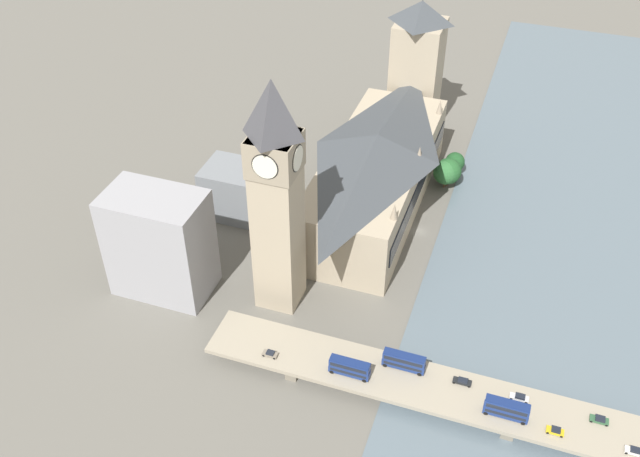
{
  "coord_description": "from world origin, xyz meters",
  "views": [
    {
      "loc": [
        -27.91,
        178.08,
        143.81
      ],
      "look_at": [
        22.88,
        31.65,
        19.17
      ],
      "focal_mm": 40.0,
      "sensor_mm": 36.0,
      "label": 1
    }
  ],
  "objects_px": {
    "victoria_tower": "(417,68)",
    "car_northbound_mid": "(462,381)",
    "parliament_hall": "(376,172)",
    "car_northbound_tail": "(520,397)",
    "car_southbound_lead": "(634,451)",
    "car_northbound_lead": "(555,431)",
    "double_decker_bus_lead": "(507,409)",
    "clock_tower": "(276,193)",
    "road_bridge": "(512,410)",
    "car_southbound_tail": "(599,420)",
    "double_decker_bus_mid": "(404,361)",
    "double_decker_bus_rear": "(350,367)",
    "car_southbound_mid": "(270,354)"
  },
  "relations": [
    {
      "from": "double_decker_bus_mid",
      "to": "car_southbound_tail",
      "type": "xyz_separation_m",
      "value": [
        -47.05,
        0.6,
        -2.04
      ]
    },
    {
      "from": "car_southbound_tail",
      "to": "victoria_tower",
      "type": "bearing_deg",
      "value": -58.95
    },
    {
      "from": "victoria_tower",
      "to": "car_northbound_mid",
      "type": "relative_size",
      "value": 12.06
    },
    {
      "from": "double_decker_bus_rear",
      "to": "car_southbound_tail",
      "type": "height_order",
      "value": "double_decker_bus_rear"
    },
    {
      "from": "parliament_hall",
      "to": "victoria_tower",
      "type": "bearing_deg",
      "value": -89.94
    },
    {
      "from": "clock_tower",
      "to": "double_decker_bus_lead",
      "type": "relative_size",
      "value": 6.6
    },
    {
      "from": "double_decker_bus_mid",
      "to": "car_northbound_mid",
      "type": "bearing_deg",
      "value": -179.43
    },
    {
      "from": "double_decker_bus_mid",
      "to": "car_northbound_tail",
      "type": "distance_m",
      "value": 28.74
    },
    {
      "from": "car_northbound_tail",
      "to": "car_southbound_lead",
      "type": "distance_m",
      "value": 26.89
    },
    {
      "from": "road_bridge",
      "to": "double_decker_bus_rear",
      "type": "xyz_separation_m",
      "value": [
        39.72,
        3.01,
        3.53
      ]
    },
    {
      "from": "car_southbound_lead",
      "to": "double_decker_bus_lead",
      "type": "bearing_deg",
      "value": -1.29
    },
    {
      "from": "car_southbound_tail",
      "to": "car_northbound_tail",
      "type": "bearing_deg",
      "value": -1.09
    },
    {
      "from": "double_decker_bus_lead",
      "to": "victoria_tower",
      "type": "bearing_deg",
      "value": -67.61
    },
    {
      "from": "car_northbound_lead",
      "to": "car_northbound_tail",
      "type": "relative_size",
      "value": 0.89
    },
    {
      "from": "parliament_hall",
      "to": "car_southbound_lead",
      "type": "relative_size",
      "value": 20.29
    },
    {
      "from": "car_southbound_tail",
      "to": "double_decker_bus_lead",
      "type": "bearing_deg",
      "value": 15.06
    },
    {
      "from": "double_decker_bus_lead",
      "to": "car_northbound_lead",
      "type": "bearing_deg",
      "value": 175.38
    },
    {
      "from": "car_northbound_lead",
      "to": "car_southbound_mid",
      "type": "xyz_separation_m",
      "value": [
        70.68,
        -0.05,
        -0.05
      ]
    },
    {
      "from": "double_decker_bus_mid",
      "to": "double_decker_bus_rear",
      "type": "bearing_deg",
      "value": 27.44
    },
    {
      "from": "road_bridge",
      "to": "car_northbound_tail",
      "type": "relative_size",
      "value": 34.34
    },
    {
      "from": "double_decker_bus_mid",
      "to": "parliament_hall",
      "type": "bearing_deg",
      "value": -68.7
    },
    {
      "from": "road_bridge",
      "to": "double_decker_bus_mid",
      "type": "height_order",
      "value": "double_decker_bus_mid"
    },
    {
      "from": "double_decker_bus_rear",
      "to": "car_southbound_lead",
      "type": "relative_size",
      "value": 2.56
    },
    {
      "from": "parliament_hall",
      "to": "road_bridge",
      "type": "relative_size",
      "value": 0.53
    },
    {
      "from": "road_bridge",
      "to": "car_southbound_tail",
      "type": "bearing_deg",
      "value": -172.07
    },
    {
      "from": "road_bridge",
      "to": "car_southbound_lead",
      "type": "height_order",
      "value": "car_southbound_lead"
    },
    {
      "from": "victoria_tower",
      "to": "car_northbound_lead",
      "type": "distance_m",
      "value": 145.71
    },
    {
      "from": "victoria_tower",
      "to": "road_bridge",
      "type": "height_order",
      "value": "victoria_tower"
    },
    {
      "from": "clock_tower",
      "to": "victoria_tower",
      "type": "bearing_deg",
      "value": -97.32
    },
    {
      "from": "parliament_hall",
      "to": "road_bridge",
      "type": "height_order",
      "value": "parliament_hall"
    },
    {
      "from": "road_bridge",
      "to": "car_northbound_lead",
      "type": "relative_size",
      "value": 38.78
    },
    {
      "from": "road_bridge",
      "to": "double_decker_bus_lead",
      "type": "height_order",
      "value": "double_decker_bus_lead"
    },
    {
      "from": "double_decker_bus_lead",
      "to": "double_decker_bus_rear",
      "type": "height_order",
      "value": "double_decker_bus_lead"
    },
    {
      "from": "double_decker_bus_rear",
      "to": "clock_tower",
      "type": "bearing_deg",
      "value": -40.88
    },
    {
      "from": "car_northbound_lead",
      "to": "car_southbound_lead",
      "type": "height_order",
      "value": "car_southbound_lead"
    },
    {
      "from": "victoria_tower",
      "to": "parliament_hall",
      "type": "bearing_deg",
      "value": 90.06
    },
    {
      "from": "double_decker_bus_mid",
      "to": "car_southbound_mid",
      "type": "distance_m",
      "value": 33.93
    },
    {
      "from": "clock_tower",
      "to": "victoria_tower",
      "type": "xyz_separation_m",
      "value": [
        -13.39,
        -104.15,
        -11.49
      ]
    },
    {
      "from": "double_decker_bus_lead",
      "to": "double_decker_bus_rear",
      "type": "relative_size",
      "value": 1.01
    },
    {
      "from": "double_decker_bus_mid",
      "to": "car_northbound_mid",
      "type": "xyz_separation_m",
      "value": [
        -14.81,
        -0.15,
        -2.07
      ]
    },
    {
      "from": "car_southbound_lead",
      "to": "car_southbound_tail",
      "type": "height_order",
      "value": "car_southbound_lead"
    },
    {
      "from": "road_bridge",
      "to": "double_decker_bus_mid",
      "type": "bearing_deg",
      "value": -6.88
    },
    {
      "from": "double_decker_bus_mid",
      "to": "car_northbound_tail",
      "type": "xyz_separation_m",
      "value": [
        -28.67,
        0.25,
        -2.0
      ]
    },
    {
      "from": "double_decker_bus_mid",
      "to": "car_northbound_mid",
      "type": "relative_size",
      "value": 2.37
    },
    {
      "from": "double_decker_bus_lead",
      "to": "car_northbound_tail",
      "type": "bearing_deg",
      "value": -113.34
    },
    {
      "from": "double_decker_bus_mid",
      "to": "road_bridge",
      "type": "bearing_deg",
      "value": 173.12
    },
    {
      "from": "double_decker_bus_lead",
      "to": "car_southbound_tail",
      "type": "xyz_separation_m",
      "value": [
        -20.97,
        -5.64,
        -2.06
      ]
    },
    {
      "from": "car_northbound_mid",
      "to": "double_decker_bus_mid",
      "type": "bearing_deg",
      "value": 0.57
    },
    {
      "from": "parliament_hall",
      "to": "double_decker_bus_mid",
      "type": "height_order",
      "value": "parliament_hall"
    },
    {
      "from": "victoria_tower",
      "to": "car_southbound_tail",
      "type": "distance_m",
      "value": 144.52
    }
  ]
}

